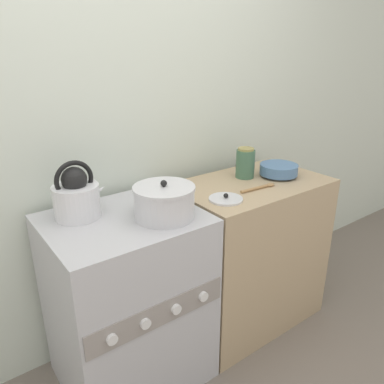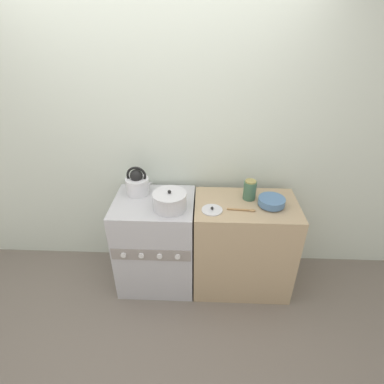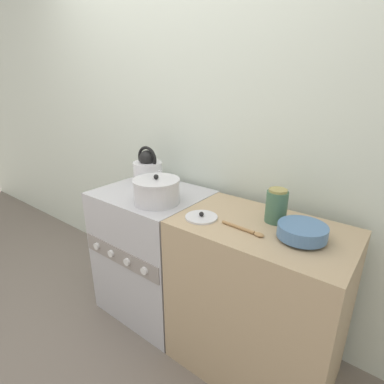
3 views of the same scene
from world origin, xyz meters
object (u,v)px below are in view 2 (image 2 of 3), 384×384
at_px(cooking_pot, 170,201).
at_px(stove, 157,242).
at_px(enamel_bowl, 272,201).
at_px(storage_jar, 250,190).
at_px(kettle, 137,183).
at_px(loose_pot_lid, 212,210).

bearing_deg(cooking_pot, stove, 146.36).
bearing_deg(stove, enamel_bowl, -2.00).
bearing_deg(enamel_bowl, storage_jar, 148.18).
distance_m(cooking_pot, enamel_bowl, 0.81).
bearing_deg(kettle, enamel_bowl, -8.11).
height_order(kettle, enamel_bowl, kettle).
relative_size(stove, kettle, 3.44).
xyz_separation_m(stove, enamel_bowl, (0.95, -0.03, 0.48)).
bearing_deg(enamel_bowl, loose_pot_lid, -169.26).
distance_m(kettle, cooking_pot, 0.37).
bearing_deg(loose_pot_lid, storage_jar, 31.79).
relative_size(enamel_bowl, loose_pot_lid, 1.29).
distance_m(stove, cooking_pot, 0.54).
xyz_separation_m(enamel_bowl, storage_jar, (-0.16, 0.10, 0.04)).
xyz_separation_m(stove, cooking_pot, (0.15, -0.10, 0.50)).
bearing_deg(enamel_bowl, kettle, 171.89).
height_order(kettle, storage_jar, kettle).
relative_size(kettle, storage_jar, 1.50).
distance_m(stove, loose_pot_lid, 0.67).
relative_size(cooking_pot, storage_jar, 1.59).
distance_m(kettle, enamel_bowl, 1.11).
distance_m(enamel_bowl, loose_pot_lid, 0.48).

